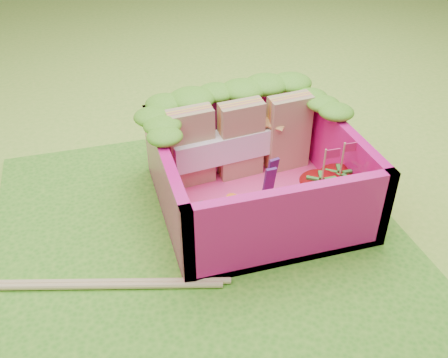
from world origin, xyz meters
TOP-DOWN VIEW (x-y plane):
  - ground at (0.00, 0.00)m, footprint 14.00×14.00m
  - placemat at (0.00, 0.00)m, footprint 2.60×2.60m
  - bento_floor at (0.45, 0.19)m, footprint 1.30×1.30m
  - bento_box at (0.45, 0.19)m, footprint 1.30×1.30m
  - lettuce_ruffle at (0.45, 0.62)m, footprint 1.43×0.77m
  - sandwich_stack at (0.45, 0.51)m, footprint 1.08×0.29m
  - broccoli at (0.02, -0.13)m, footprint 0.31×0.31m
  - carrot_sticks at (0.17, -0.10)m, footprint 0.11×0.11m
  - purple_wedges at (0.50, 0.05)m, footprint 0.12×0.13m
  - strawberry_left at (0.78, -0.14)m, footprint 0.29×0.29m
  - strawberry_right at (0.94, -0.07)m, footprint 0.27×0.27m
  - snap_peas at (0.95, 0.02)m, footprint 0.33×0.31m
  - chopsticks at (-1.12, -0.19)m, footprint 2.38×0.70m

SIDE VIEW (x-z plane):
  - ground at x=0.00m, z-range 0.00..0.00m
  - placemat at x=0.00m, z-range 0.00..0.03m
  - chopsticks at x=-1.12m, z-range 0.03..0.07m
  - bento_floor at x=0.45m, z-range 0.03..0.08m
  - snap_peas at x=0.95m, z-range 0.08..0.13m
  - carrot_sticks at x=0.17m, z-range 0.08..0.33m
  - strawberry_right at x=0.94m, z-range -0.03..0.47m
  - strawberry_left at x=0.78m, z-range -0.03..0.49m
  - broccoli at x=0.02m, z-range 0.13..0.38m
  - purple_wedges at x=0.50m, z-range 0.08..0.46m
  - bento_box at x=0.45m, z-range 0.03..0.58m
  - sandwich_stack at x=0.45m, z-range 0.07..0.65m
  - lettuce_ruffle at x=0.45m, z-range 0.58..0.69m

